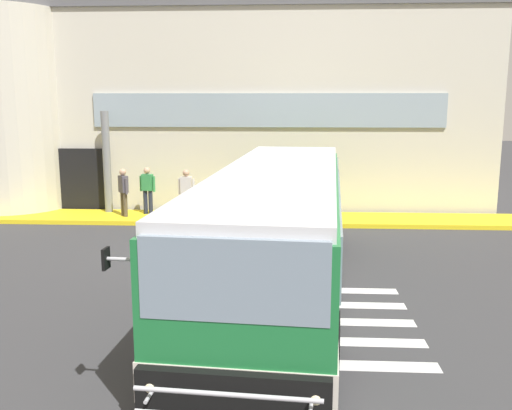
{
  "coord_description": "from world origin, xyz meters",
  "views": [
    {
      "loc": [
        1.76,
        -14.42,
        4.18
      ],
      "look_at": [
        0.94,
        -0.18,
        1.5
      ],
      "focal_mm": 39.48,
      "sensor_mm": 36.0,
      "label": 1
    }
  ],
  "objects_px": {
    "passenger_by_doorway": "(148,188)",
    "passenger_at_curb_edge": "(186,191)",
    "bus_main_foreground": "(279,229)",
    "entry_support_column": "(107,162)",
    "passenger_near_column": "(123,190)"
  },
  "relations": [
    {
      "from": "bus_main_foreground",
      "to": "passenger_near_column",
      "type": "distance_m",
      "value": 8.78
    },
    {
      "from": "passenger_near_column",
      "to": "passenger_by_doorway",
      "type": "distance_m",
      "value": 0.87
    },
    {
      "from": "entry_support_column",
      "to": "passenger_near_column",
      "type": "relative_size",
      "value": 2.17
    },
    {
      "from": "bus_main_foreground",
      "to": "passenger_near_column",
      "type": "bearing_deg",
      "value": 129.01
    },
    {
      "from": "passenger_by_doorway",
      "to": "passenger_at_curb_edge",
      "type": "height_order",
      "value": "same"
    },
    {
      "from": "bus_main_foreground",
      "to": "passenger_at_curb_edge",
      "type": "xyz_separation_m",
      "value": [
        -3.29,
        6.71,
        -0.26
      ]
    },
    {
      "from": "entry_support_column",
      "to": "passenger_at_curb_edge",
      "type": "height_order",
      "value": "entry_support_column"
    },
    {
      "from": "entry_support_column",
      "to": "passenger_at_curb_edge",
      "type": "relative_size",
      "value": 2.17
    },
    {
      "from": "entry_support_column",
      "to": "passenger_at_curb_edge",
      "type": "bearing_deg",
      "value": -16.41
    },
    {
      "from": "passenger_by_doorway",
      "to": "passenger_at_curb_edge",
      "type": "relative_size",
      "value": 1.0
    },
    {
      "from": "bus_main_foreground",
      "to": "passenger_by_doorway",
      "type": "height_order",
      "value": "bus_main_foreground"
    },
    {
      "from": "entry_support_column",
      "to": "bus_main_foreground",
      "type": "bearing_deg",
      "value": -50.23
    },
    {
      "from": "passenger_by_doorway",
      "to": "entry_support_column",
      "type": "bearing_deg",
      "value": 168.11
    },
    {
      "from": "bus_main_foreground",
      "to": "passenger_by_doorway",
      "type": "bearing_deg",
      "value": 123.35
    },
    {
      "from": "passenger_near_column",
      "to": "entry_support_column",
      "type": "bearing_deg",
      "value": 135.71
    }
  ]
}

